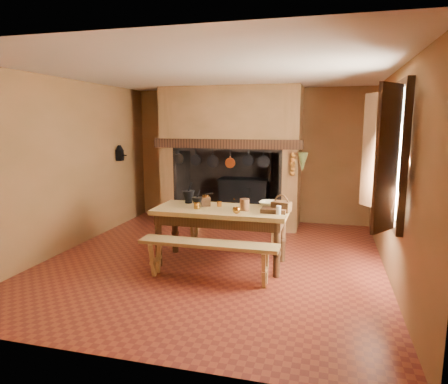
# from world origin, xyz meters

# --- Properties ---
(floor) EXTENTS (5.50, 5.50, 0.00)m
(floor) POSITION_xyz_m (0.00, 0.00, 0.00)
(floor) COLOR maroon
(floor) RESTS_ON ground
(ceiling) EXTENTS (5.50, 5.50, 0.00)m
(ceiling) POSITION_xyz_m (0.00, 0.00, 2.80)
(ceiling) COLOR silver
(ceiling) RESTS_ON back_wall
(back_wall) EXTENTS (5.00, 0.02, 2.80)m
(back_wall) POSITION_xyz_m (0.00, 2.75, 1.40)
(back_wall) COLOR #92623A
(back_wall) RESTS_ON floor
(wall_left) EXTENTS (0.02, 5.50, 2.80)m
(wall_left) POSITION_xyz_m (-2.50, 0.00, 1.40)
(wall_left) COLOR #92623A
(wall_left) RESTS_ON floor
(wall_right) EXTENTS (0.02, 5.50, 2.80)m
(wall_right) POSITION_xyz_m (2.50, 0.00, 1.40)
(wall_right) COLOR #92623A
(wall_right) RESTS_ON floor
(wall_front) EXTENTS (5.00, 0.02, 2.80)m
(wall_front) POSITION_xyz_m (0.00, -2.75, 1.40)
(wall_front) COLOR #92623A
(wall_front) RESTS_ON floor
(chimney_breast) EXTENTS (2.95, 0.96, 2.80)m
(chimney_breast) POSITION_xyz_m (-0.30, 2.31, 1.81)
(chimney_breast) COLOR #92623A
(chimney_breast) RESTS_ON floor
(iron_range) EXTENTS (1.12, 0.55, 1.60)m
(iron_range) POSITION_xyz_m (-0.04, 2.45, 0.48)
(iron_range) COLOR black
(iron_range) RESTS_ON floor
(hearth_pans) EXTENTS (0.51, 0.62, 0.20)m
(hearth_pans) POSITION_xyz_m (-1.05, 2.22, 0.09)
(hearth_pans) COLOR #B17228
(hearth_pans) RESTS_ON floor
(hanging_pans) EXTENTS (1.92, 0.29, 0.27)m
(hanging_pans) POSITION_xyz_m (-0.34, 1.81, 1.36)
(hanging_pans) COLOR black
(hanging_pans) RESTS_ON chimney_breast
(onion_string) EXTENTS (0.12, 0.10, 0.46)m
(onion_string) POSITION_xyz_m (1.00, 1.79, 1.33)
(onion_string) COLOR #A5611E
(onion_string) RESTS_ON chimney_breast
(herb_bunch) EXTENTS (0.20, 0.20, 0.35)m
(herb_bunch) POSITION_xyz_m (1.18, 1.79, 1.38)
(herb_bunch) COLOR #4E5628
(herb_bunch) RESTS_ON chimney_breast
(window) EXTENTS (0.39, 1.75, 1.76)m
(window) POSITION_xyz_m (2.35, -0.40, 1.70)
(window) COLOR white
(window) RESTS_ON wall_right
(wall_coffee_mill) EXTENTS (0.23, 0.16, 0.31)m
(wall_coffee_mill) POSITION_xyz_m (-2.42, 1.55, 1.52)
(wall_coffee_mill) COLOR black
(wall_coffee_mill) RESTS_ON wall_left
(work_table) EXTENTS (1.96, 0.87, 0.85)m
(work_table) POSITION_xyz_m (0.15, -0.12, 0.71)
(work_table) COLOR tan
(work_table) RESTS_ON floor
(bench_front) EXTENTS (1.88, 0.33, 0.53)m
(bench_front) POSITION_xyz_m (0.15, -0.79, 0.40)
(bench_front) COLOR tan
(bench_front) RESTS_ON floor
(bench_back) EXTENTS (1.68, 0.29, 0.47)m
(bench_back) POSITION_xyz_m (0.15, 0.61, 0.35)
(bench_back) COLOR tan
(bench_back) RESTS_ON floor
(mortar_large) EXTENTS (0.20, 0.20, 0.33)m
(mortar_large) POSITION_xyz_m (-0.45, 0.12, 0.96)
(mortar_large) COLOR black
(mortar_large) RESTS_ON work_table
(mortar_small) EXTENTS (0.16, 0.16, 0.27)m
(mortar_small) POSITION_xyz_m (-0.21, -0.17, 0.94)
(mortar_small) COLOR black
(mortar_small) RESTS_ON work_table
(coffee_grinder) EXTENTS (0.20, 0.18, 0.21)m
(coffee_grinder) POSITION_xyz_m (-0.13, -0.01, 0.93)
(coffee_grinder) COLOR #3A2212
(coffee_grinder) RESTS_ON work_table
(brass_mug_a) EXTENTS (0.10, 0.10, 0.10)m
(brass_mug_a) POSITION_xyz_m (-0.19, -0.24, 0.90)
(brass_mug_a) COLOR #B17228
(brass_mug_a) RESTS_ON work_table
(brass_mug_b) EXTENTS (0.09, 0.09, 0.08)m
(brass_mug_b) POSITION_xyz_m (0.08, -0.00, 0.89)
(brass_mug_b) COLOR #B17228
(brass_mug_b) RESTS_ON work_table
(mixing_bowl) EXTENTS (0.36, 0.36, 0.08)m
(mixing_bowl) POSITION_xyz_m (0.83, 0.18, 0.89)
(mixing_bowl) COLOR beige
(mixing_bowl) RESTS_ON work_table
(stoneware_crock) EXTENTS (0.18, 0.18, 0.17)m
(stoneware_crock) POSITION_xyz_m (0.50, -0.17, 0.93)
(stoneware_crock) COLOR #55341F
(stoneware_crock) RESTS_ON work_table
(glass_jar) EXTENTS (0.08, 0.08, 0.12)m
(glass_jar) POSITION_xyz_m (1.01, -0.32, 0.91)
(glass_jar) COLOR beige
(glass_jar) RESTS_ON work_table
(wicker_basket) EXTENTS (0.29, 0.24, 0.25)m
(wicker_basket) POSITION_xyz_m (1.02, -0.11, 0.93)
(wicker_basket) COLOR #4B2E16
(wicker_basket) RESTS_ON work_table
(wooden_tray) EXTENTS (0.35, 0.25, 0.06)m
(wooden_tray) POSITION_xyz_m (0.93, -0.19, 0.88)
(wooden_tray) COLOR #3A2212
(wooden_tray) RESTS_ON work_table
(brass_cup) EXTENTS (0.12, 0.12, 0.09)m
(brass_cup) POSITION_xyz_m (0.44, -0.40, 0.89)
(brass_cup) COLOR #B17228
(brass_cup) RESTS_ON work_table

